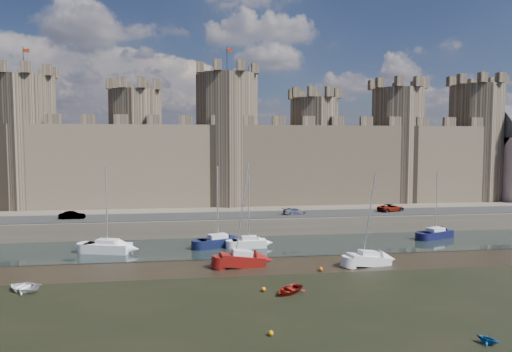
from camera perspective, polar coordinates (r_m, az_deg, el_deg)
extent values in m
plane|color=black|center=(36.46, -0.77, -17.30)|extent=(160.00, 160.00, 0.00)
cube|color=black|center=(59.34, -3.71, -8.86)|extent=(160.00, 12.00, 0.08)
cube|color=#4C443A|center=(94.56, -5.33, -3.30)|extent=(160.00, 60.00, 2.50)
cube|color=black|center=(68.67, -4.34, -4.96)|extent=(160.00, 7.00, 0.10)
cube|color=#42382B|center=(81.89, -4.99, 1.37)|extent=(100.00, 9.00, 14.00)
cylinder|color=#42382B|center=(86.28, -26.79, 3.75)|extent=(10.00, 10.00, 22.00)
cylinder|color=black|center=(87.37, -27.08, 12.63)|extent=(0.10, 0.10, 5.00)
cube|color=maroon|center=(87.52, -26.80, 13.82)|extent=(1.00, 0.03, 0.60)
cylinder|color=#42382B|center=(82.28, -14.80, 3.36)|extent=(9.00, 9.00, 20.00)
cylinder|color=#42382B|center=(81.94, -3.60, 4.53)|extent=(11.00, 11.00, 23.00)
cylinder|color=black|center=(83.25, -3.65, 14.21)|extent=(0.10, 0.10, 5.00)
cube|color=maroon|center=(83.63, -3.30, 15.42)|extent=(1.00, 0.03, 0.60)
cylinder|color=#42382B|center=(84.68, 7.28, 3.13)|extent=(9.00, 9.00, 19.00)
cylinder|color=#42382B|center=(90.20, 17.16, 3.68)|extent=(10.00, 10.00, 21.00)
cylinder|color=#42382B|center=(98.06, 25.68, 3.76)|extent=(10.00, 10.00, 22.00)
imported|color=gray|center=(70.42, -22.00, -4.59)|extent=(3.54, 1.28, 1.16)
imported|color=gray|center=(69.84, 4.89, -4.41)|extent=(3.90, 2.01, 1.08)
imported|color=gray|center=(75.66, 16.51, -3.86)|extent=(4.79, 3.17, 1.22)
cube|color=silver|center=(58.82, -18.06, -8.56)|extent=(5.92, 3.57, 1.13)
cube|color=silver|center=(58.65, -18.08, -7.78)|extent=(2.78, 2.12, 0.51)
cylinder|color=silver|center=(57.93, -18.18, -3.54)|extent=(0.14, 0.14, 9.25)
cube|color=#0E1433|center=(59.32, -4.77, -8.27)|extent=(5.54, 3.75, 1.13)
cube|color=silver|center=(59.15, -4.78, -7.50)|extent=(2.65, 2.15, 0.51)
cylinder|color=silver|center=(58.43, -4.80, -3.31)|extent=(0.14, 0.14, 9.23)
cube|color=white|center=(58.72, -0.88, -8.44)|extent=(4.34, 1.78, 1.01)
cube|color=silver|center=(58.57, -0.88, -7.74)|extent=(1.94, 1.22, 0.46)
cylinder|color=silver|center=(57.90, -0.88, -3.95)|extent=(0.14, 0.14, 8.28)
cube|color=black|center=(69.28, 21.52, -6.81)|extent=(5.67, 3.91, 1.01)
cube|color=silver|center=(69.15, 21.54, -6.21)|extent=(2.72, 2.22, 0.46)
cylinder|color=silver|center=(68.58, 21.62, -3.00)|extent=(0.14, 0.14, 8.25)
cube|color=#690E0B|center=(50.20, -1.74, -10.57)|extent=(5.03, 2.40, 1.24)
cube|color=silver|center=(49.98, -1.74, -9.57)|extent=(2.29, 1.54, 0.56)
cylinder|color=silver|center=(49.07, -1.75, -4.14)|extent=(0.14, 0.14, 10.12)
cube|color=silver|center=(52.16, 13.89, -10.20)|extent=(4.92, 2.53, 1.10)
cube|color=silver|center=(51.97, 13.91, -9.34)|extent=(2.26, 1.59, 0.50)
cylinder|color=silver|center=(51.16, 13.99, -4.69)|extent=(0.14, 0.14, 9.03)
imported|color=maroon|center=(41.80, 4.12, -14.03)|extent=(3.71, 3.59, 0.63)
imported|color=navy|center=(35.54, 27.02, -17.67)|extent=(1.86, 1.89, 0.76)
imported|color=silver|center=(47.23, -27.07, -12.32)|extent=(3.88, 3.60, 0.66)
sphere|color=#BA5B08|center=(42.23, 0.93, -13.97)|extent=(0.43, 0.43, 0.43)
sphere|color=#C05408|center=(49.00, 8.09, -11.43)|extent=(0.47, 0.47, 0.47)
sphere|color=#B97A08|center=(33.35, 1.87, -19.04)|extent=(0.38, 0.38, 0.38)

